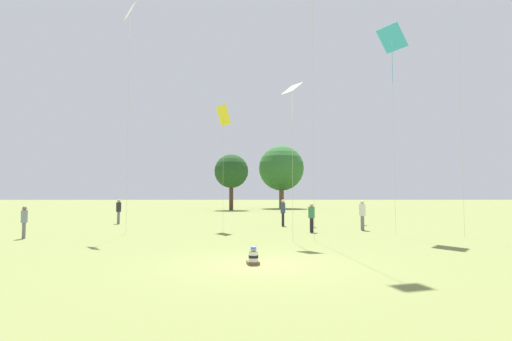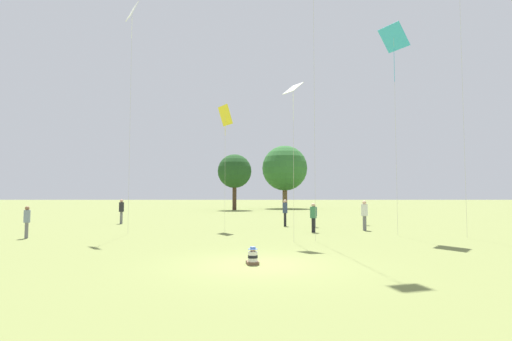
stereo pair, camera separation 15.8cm
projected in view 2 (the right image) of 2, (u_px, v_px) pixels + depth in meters
ground_plane at (259, 265)px, 12.48m from camera, size 300.00×300.00×0.00m
seated_toddler at (251, 257)px, 12.51m from camera, size 0.44×0.51×0.57m
person_standing_0 at (313, 214)px, 26.86m from camera, size 0.47×0.47×1.54m
person_standing_1 at (284, 210)px, 27.66m from camera, size 0.36×0.36×1.84m
person_standing_2 at (363, 213)px, 24.44m from camera, size 0.56×0.56×1.81m
person_standing_3 at (120, 209)px, 30.02m from camera, size 0.40×0.40×1.83m
person_standing_4 at (363, 211)px, 28.63m from camera, size 0.52×0.52×1.71m
person_standing_5 at (312, 215)px, 23.16m from camera, size 0.53×0.53×1.69m
person_standing_6 at (25, 219)px, 19.96m from camera, size 0.42×0.42×1.61m
kite_0 at (131, 18)px, 22.94m from camera, size 0.96×1.12×13.22m
kite_1 at (392, 41)px, 21.79m from camera, size 1.52×1.71×11.33m
kite_2 at (292, 93)px, 18.83m from camera, size 1.01×1.06×7.47m
kite_4 at (224, 117)px, 25.83m from camera, size 1.05×1.33×7.94m
distant_tree_0 at (284, 168)px, 63.02m from camera, size 7.11×7.11×9.91m
distant_tree_1 at (233, 171)px, 55.99m from camera, size 4.74×4.74×7.84m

